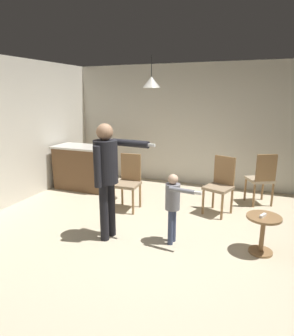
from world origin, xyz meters
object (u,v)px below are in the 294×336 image
at_px(kitchen_counter, 84,167).
at_px(dining_chair_centre_back, 221,183).
at_px(side_table_by_couch, 263,230).
at_px(dining_chair_by_counter, 262,177).
at_px(spare_remote_on_table, 263,216).
at_px(person_child, 173,201).
at_px(dining_chair_near_wall, 129,180).
at_px(person_adult, 107,169).

relative_size(kitchen_counter, dining_chair_centre_back, 1.26).
distance_m(side_table_by_couch, dining_chair_centre_back, 1.39).
height_order(dining_chair_by_counter, spare_remote_on_table, dining_chair_by_counter).
distance_m(side_table_by_couch, person_child, 1.22).
height_order(kitchen_counter, spare_remote_on_table, kitchen_counter).
height_order(kitchen_counter, dining_chair_centre_back, dining_chair_centre_back).
distance_m(dining_chair_by_counter, dining_chair_near_wall, 2.48).
xyz_separation_m(kitchen_counter, dining_chair_centre_back, (2.99, -0.31, 0.07)).
relative_size(dining_chair_near_wall, dining_chair_centre_back, 1.00).
height_order(kitchen_counter, side_table_by_couch, kitchen_counter).
height_order(dining_chair_centre_back, spare_remote_on_table, dining_chair_centre_back).
xyz_separation_m(person_child, dining_chair_centre_back, (0.46, 1.35, -0.08)).
height_order(person_child, dining_chair_by_counter, person_child).
xyz_separation_m(person_child, dining_chair_near_wall, (-1.12, 0.96, -0.08)).
distance_m(person_child, dining_chair_by_counter, 2.31).
height_order(side_table_by_couch, dining_chair_near_wall, dining_chair_near_wall).
bearing_deg(person_child, dining_chair_near_wall, -124.44).
height_order(side_table_by_couch, dining_chair_by_counter, dining_chair_by_counter).
xyz_separation_m(dining_chair_by_counter, dining_chair_near_wall, (-2.24, -1.05, 0.00)).
distance_m(dining_chair_near_wall, dining_chair_centre_back, 1.62).
bearing_deg(dining_chair_by_counter, person_child, -147.48).
distance_m(kitchen_counter, person_child, 3.04).
relative_size(kitchen_counter, spare_remote_on_table, 9.69).
distance_m(person_adult, dining_chair_near_wall, 1.26).
xyz_separation_m(dining_chair_near_wall, dining_chair_centre_back, (1.57, 0.39, 0.00)).
bearing_deg(person_adult, dining_chair_by_counter, 143.63).
height_order(side_table_by_couch, dining_chair_centre_back, dining_chair_centre_back).
bearing_deg(person_child, dining_chair_centre_back, 167.51).
relative_size(side_table_by_couch, person_child, 0.52).
height_order(dining_chair_near_wall, spare_remote_on_table, dining_chair_near_wall).
xyz_separation_m(person_adult, dining_chair_by_counter, (2.04, 2.20, -0.49)).
height_order(person_adult, person_child, person_adult).
bearing_deg(side_table_by_couch, dining_chair_by_counter, 91.25).
distance_m(person_child, dining_chair_centre_back, 1.43).
height_order(side_table_by_couch, person_child, person_child).
relative_size(side_table_by_couch, person_adult, 0.31).
bearing_deg(dining_chair_by_counter, spare_remote_on_table, -117.49).
distance_m(kitchen_counter, side_table_by_couch, 3.99).
distance_m(dining_chair_near_wall, spare_remote_on_table, 2.41).
distance_m(person_adult, dining_chair_by_counter, 3.03).
height_order(person_adult, dining_chair_by_counter, person_adult).
xyz_separation_m(person_adult, spare_remote_on_table, (2.06, 0.33, -0.50)).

